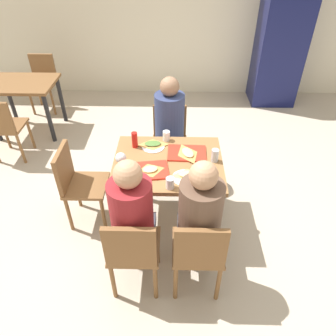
% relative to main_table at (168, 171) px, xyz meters
% --- Properties ---
extents(ground_plane, '(10.00, 10.00, 0.02)m').
position_rel_main_table_xyz_m(ground_plane, '(0.00, 0.00, -0.65)').
color(ground_plane, '#B7A893').
extents(back_wall, '(10.00, 0.10, 2.80)m').
position_rel_main_table_xyz_m(back_wall, '(0.00, 3.20, 0.76)').
color(back_wall, beige).
rests_on(back_wall, ground_plane).
extents(main_table, '(1.00, 0.84, 0.75)m').
position_rel_main_table_xyz_m(main_table, '(0.00, 0.00, 0.00)').
color(main_table, olive).
rests_on(main_table, ground_plane).
extents(chair_near_left, '(0.40, 0.40, 0.86)m').
position_rel_main_table_xyz_m(chair_near_left, '(-0.25, -0.81, -0.14)').
color(chair_near_left, brown).
rests_on(chair_near_left, ground_plane).
extents(chair_near_right, '(0.40, 0.40, 0.86)m').
position_rel_main_table_xyz_m(chair_near_right, '(0.25, -0.81, -0.14)').
color(chair_near_right, brown).
rests_on(chair_near_right, ground_plane).
extents(chair_far_side, '(0.40, 0.40, 0.86)m').
position_rel_main_table_xyz_m(chair_far_side, '(0.00, 0.81, -0.14)').
color(chair_far_side, brown).
rests_on(chair_far_side, ground_plane).
extents(chair_left_end, '(0.40, 0.40, 0.86)m').
position_rel_main_table_xyz_m(chair_left_end, '(-0.88, 0.00, -0.14)').
color(chair_left_end, brown).
rests_on(chair_left_end, ground_plane).
extents(person_in_red, '(0.32, 0.42, 1.27)m').
position_rel_main_table_xyz_m(person_in_red, '(-0.25, -0.67, 0.11)').
color(person_in_red, '#383842').
rests_on(person_in_red, ground_plane).
extents(person_in_brown_jacket, '(0.32, 0.42, 1.27)m').
position_rel_main_table_xyz_m(person_in_brown_jacket, '(0.25, -0.67, 0.11)').
color(person_in_brown_jacket, '#383842').
rests_on(person_in_brown_jacket, ground_plane).
extents(person_far_side, '(0.32, 0.42, 1.27)m').
position_rel_main_table_xyz_m(person_far_side, '(-0.00, 0.67, 0.11)').
color(person_far_side, '#383842').
rests_on(person_far_side, ground_plane).
extents(tray_red_near, '(0.39, 0.31, 0.02)m').
position_rel_main_table_xyz_m(tray_red_near, '(-0.18, -0.15, 0.12)').
color(tray_red_near, red).
rests_on(tray_red_near, main_table).
extents(tray_red_far, '(0.37, 0.27, 0.02)m').
position_rel_main_table_xyz_m(tray_red_far, '(0.18, 0.13, 0.12)').
color(tray_red_far, red).
rests_on(tray_red_far, main_table).
extents(paper_plate_center, '(0.22, 0.22, 0.01)m').
position_rel_main_table_xyz_m(paper_plate_center, '(-0.15, 0.23, 0.11)').
color(paper_plate_center, white).
rests_on(paper_plate_center, main_table).
extents(paper_plate_near_edge, '(0.22, 0.22, 0.01)m').
position_rel_main_table_xyz_m(paper_plate_near_edge, '(0.15, -0.23, 0.11)').
color(paper_plate_near_edge, white).
rests_on(paper_plate_near_edge, main_table).
extents(pizza_slice_a, '(0.22, 0.19, 0.02)m').
position_rel_main_table_xyz_m(pizza_slice_a, '(-0.15, -0.15, 0.13)').
color(pizza_slice_a, '#C68C47').
rests_on(pizza_slice_a, tray_red_near).
extents(pizza_slice_b, '(0.21, 0.27, 0.02)m').
position_rel_main_table_xyz_m(pizza_slice_b, '(0.18, 0.11, 0.13)').
color(pizza_slice_b, '#C68C47').
rests_on(pizza_slice_b, tray_red_far).
extents(pizza_slice_c, '(0.24, 0.16, 0.02)m').
position_rel_main_table_xyz_m(pizza_slice_c, '(-0.16, 0.26, 0.12)').
color(pizza_slice_c, '#C68C47').
rests_on(pizza_slice_c, paper_plate_center).
extents(pizza_slice_d, '(0.25, 0.15, 0.02)m').
position_rel_main_table_xyz_m(pizza_slice_d, '(0.18, -0.20, 0.12)').
color(pizza_slice_d, '#DBAD60').
rests_on(pizza_slice_d, paper_plate_near_edge).
extents(plastic_cup_a, '(0.07, 0.07, 0.10)m').
position_rel_main_table_xyz_m(plastic_cup_a, '(-0.03, 0.36, 0.16)').
color(plastic_cup_a, white).
rests_on(plastic_cup_a, main_table).
extents(plastic_cup_b, '(0.07, 0.07, 0.10)m').
position_rel_main_table_xyz_m(plastic_cup_b, '(0.03, -0.36, 0.16)').
color(plastic_cup_b, white).
rests_on(plastic_cup_b, main_table).
extents(soda_can, '(0.07, 0.07, 0.12)m').
position_rel_main_table_xyz_m(soda_can, '(0.43, 0.02, 0.17)').
color(soda_can, '#B7BCC6').
rests_on(soda_can, main_table).
extents(condiment_bottle, '(0.06, 0.06, 0.16)m').
position_rel_main_table_xyz_m(condiment_bottle, '(-0.33, 0.23, 0.19)').
color(condiment_bottle, red).
rests_on(condiment_bottle, main_table).
extents(foil_bundle, '(0.10, 0.10, 0.10)m').
position_rel_main_table_xyz_m(foil_bundle, '(-0.43, -0.02, 0.16)').
color(foil_bundle, silver).
rests_on(foil_bundle, main_table).
extents(drink_fridge, '(0.70, 0.60, 1.90)m').
position_rel_main_table_xyz_m(drink_fridge, '(1.70, 2.85, 0.31)').
color(drink_fridge, '#14194C').
rests_on(drink_fridge, ground_plane).
extents(background_table, '(0.90, 0.70, 0.75)m').
position_rel_main_table_xyz_m(background_table, '(-2.05, 1.75, -0.02)').
color(background_table, brown).
rests_on(background_table, ground_plane).
extents(background_chair_near, '(0.40, 0.40, 0.86)m').
position_rel_main_table_xyz_m(background_chair_near, '(-2.05, 1.02, -0.14)').
color(background_chair_near, brown).
rests_on(background_chair_near, ground_plane).
extents(background_chair_far, '(0.40, 0.40, 0.86)m').
position_rel_main_table_xyz_m(background_chair_far, '(-2.05, 2.49, -0.14)').
color(background_chair_far, brown).
rests_on(background_chair_far, ground_plane).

